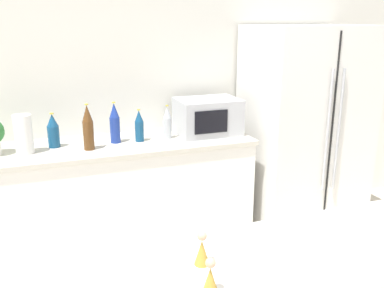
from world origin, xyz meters
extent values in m
cube|color=silver|center=(0.00, 2.73, 1.27)|extent=(8.00, 0.06, 2.55)
cube|color=white|center=(-0.37, 2.40, 0.42)|extent=(1.96, 0.60, 0.85)
cube|color=beige|center=(-0.37, 2.40, 0.86)|extent=(1.99, 0.63, 0.03)
cube|color=silver|center=(1.17, 2.32, 0.86)|extent=(0.93, 0.73, 1.72)
cube|color=black|center=(1.17, 1.95, 0.86)|extent=(0.01, 0.01, 1.65)
cylinder|color=#B2B5BA|center=(1.12, 1.93, 0.94)|extent=(0.02, 0.02, 0.94)
cylinder|color=#B2B5BA|center=(1.22, 1.93, 0.94)|extent=(0.02, 0.02, 0.94)
cube|color=silver|center=(0.14, 0.54, 0.92)|extent=(1.89, 0.54, 0.03)
cylinder|color=white|center=(-1.03, 2.36, 1.01)|extent=(0.12, 0.12, 0.27)
cube|color=#B2B5BA|center=(0.34, 2.42, 1.02)|extent=(0.48, 0.36, 0.28)
cube|color=black|center=(0.30, 2.24, 1.02)|extent=(0.26, 0.01, 0.17)
cylinder|color=navy|center=(-0.40, 2.41, 0.98)|extent=(0.07, 0.07, 0.19)
cone|color=navy|center=(-0.40, 2.41, 1.12)|extent=(0.07, 0.07, 0.11)
cylinder|color=gold|center=(-0.40, 2.41, 1.18)|extent=(0.03, 0.03, 0.01)
cylinder|color=#B2B7BC|center=(0.00, 2.40, 0.96)|extent=(0.07, 0.07, 0.16)
cone|color=#B2B7BC|center=(0.00, 2.40, 1.09)|extent=(0.06, 0.06, 0.09)
cylinder|color=gold|center=(0.00, 2.40, 1.14)|extent=(0.02, 0.02, 0.01)
cylinder|color=brown|center=(-0.60, 2.30, 0.98)|extent=(0.07, 0.07, 0.20)
cone|color=brown|center=(-0.60, 2.30, 1.14)|extent=(0.07, 0.07, 0.11)
cylinder|color=gold|center=(-0.60, 2.30, 1.20)|extent=(0.03, 0.03, 0.01)
cylinder|color=navy|center=(-0.83, 2.45, 0.96)|extent=(0.08, 0.08, 0.15)
cone|color=navy|center=(-0.83, 2.45, 1.08)|extent=(0.08, 0.08, 0.09)
cylinder|color=gold|center=(-0.83, 2.45, 1.13)|extent=(0.03, 0.03, 0.01)
cylinder|color=navy|center=(-0.22, 2.39, 0.96)|extent=(0.07, 0.07, 0.15)
cone|color=navy|center=(-0.22, 2.39, 1.07)|extent=(0.06, 0.06, 0.09)
cylinder|color=gold|center=(-0.22, 2.39, 1.12)|extent=(0.02, 0.02, 0.01)
cone|color=#B28933|center=(-0.42, 0.58, 0.99)|extent=(0.05, 0.05, 0.09)
sphere|color=tan|center=(-0.42, 0.58, 1.05)|extent=(0.03, 0.03, 0.03)
cone|color=#B28933|center=(-0.45, 0.42, 0.98)|extent=(0.05, 0.05, 0.09)
sphere|color=tan|center=(-0.45, 0.42, 1.04)|extent=(0.03, 0.03, 0.03)
camera|label=1|loc=(-0.90, -0.65, 1.77)|focal=40.00mm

